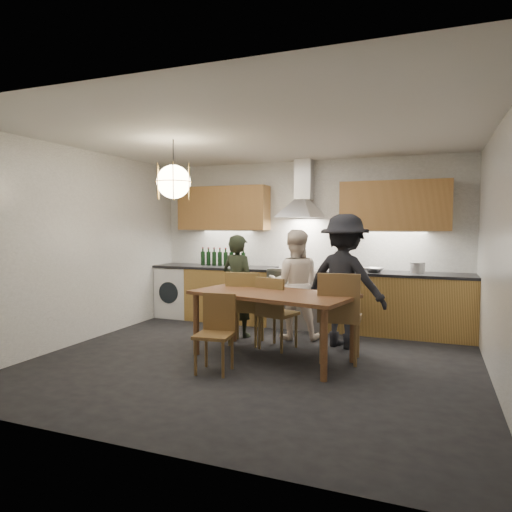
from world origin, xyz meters
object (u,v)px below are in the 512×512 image
(person_left, at_px, (238,285))
(dining_table, at_px, (272,300))
(chair_front, at_px, (217,327))
(mixing_bowl, at_px, (374,270))
(wine_bottles, at_px, (223,257))
(person_mid, at_px, (294,284))
(chair_back_left, at_px, (244,303))
(stock_pot, at_px, (417,268))
(person_right, at_px, (345,281))

(person_left, bearing_deg, dining_table, 147.29)
(chair_front, bearing_deg, mixing_bowl, 53.16)
(person_left, distance_m, wine_bottles, 1.23)
(chair_front, xyz_separation_m, person_mid, (0.39, 1.65, 0.28))
(mixing_bowl, bearing_deg, chair_back_left, -139.88)
(mixing_bowl, height_order, wine_bottles, wine_bottles)
(chair_front, xyz_separation_m, wine_bottles, (-1.09, 2.45, 0.57))
(chair_back_left, xyz_separation_m, stock_pot, (2.09, 1.38, 0.41))
(dining_table, xyz_separation_m, person_mid, (-0.03, 1.02, 0.06))
(wine_bottles, bearing_deg, mixing_bowl, -2.75)
(dining_table, relative_size, chair_front, 2.44)
(dining_table, xyz_separation_m, mixing_bowl, (0.96, 1.70, 0.23))
(person_mid, bearing_deg, chair_front, 61.53)
(person_mid, bearing_deg, person_left, -4.01)
(dining_table, distance_m, person_mid, 1.02)
(person_right, bearing_deg, person_left, 17.22)
(chair_back_left, xyz_separation_m, person_mid, (0.51, 0.58, 0.20))
(person_left, relative_size, person_right, 0.84)
(chair_back_left, bearing_deg, person_mid, -137.89)
(wine_bottles, bearing_deg, chair_back_left, -55.01)
(person_left, bearing_deg, mixing_bowl, -140.96)
(dining_table, height_order, chair_back_left, chair_back_left)
(person_left, distance_m, mixing_bowl, 1.98)
(person_right, bearing_deg, wine_bottles, -5.89)
(dining_table, distance_m, chair_back_left, 0.71)
(chair_back_left, relative_size, wine_bottles, 1.19)
(chair_back_left, height_order, mixing_bowl, chair_back_left)
(person_left, height_order, wine_bottles, person_left)
(dining_table, relative_size, chair_back_left, 2.09)
(chair_front, bearing_deg, chair_back_left, 90.20)
(dining_table, height_order, person_mid, person_mid)
(person_left, height_order, mixing_bowl, person_left)
(person_right, distance_m, stock_pot, 1.30)
(dining_table, bearing_deg, stock_pot, 61.88)
(person_mid, distance_m, person_right, 0.75)
(person_left, xyz_separation_m, wine_bottles, (-0.70, 0.96, 0.33))
(chair_front, xyz_separation_m, stock_pot, (1.98, 2.44, 0.49))
(person_left, height_order, person_mid, person_mid)
(mixing_bowl, bearing_deg, wine_bottles, 177.25)
(chair_front, bearing_deg, stock_pot, 44.90)
(person_mid, xyz_separation_m, stock_pot, (1.58, 0.79, 0.21))
(chair_back_left, bearing_deg, dining_table, 134.73)
(stock_pot, bearing_deg, mixing_bowl, -169.48)
(chair_back_left, xyz_separation_m, chair_front, (0.12, -1.07, -0.08))
(dining_table, xyz_separation_m, stock_pot, (1.55, 1.81, 0.27))
(chair_front, bearing_deg, person_mid, 70.49)
(person_right, xyz_separation_m, stock_pot, (0.86, 0.96, 0.11))
(chair_back_left, distance_m, stock_pot, 2.54)
(stock_pot, bearing_deg, person_left, -158.23)
(dining_table, distance_m, mixing_bowl, 1.97)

